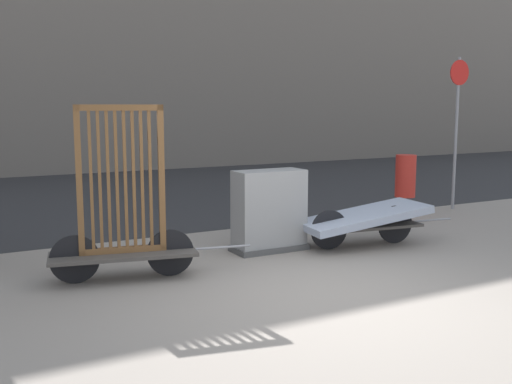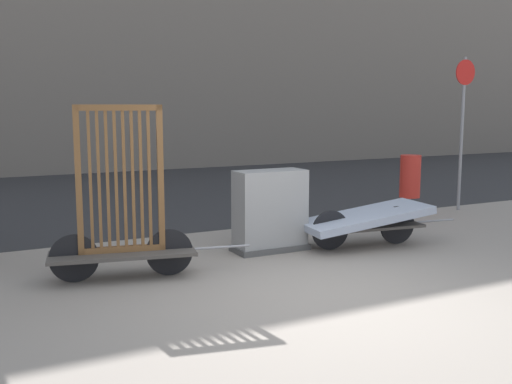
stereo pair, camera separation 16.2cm
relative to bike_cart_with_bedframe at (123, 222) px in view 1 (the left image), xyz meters
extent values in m
plane|color=gray|center=(1.77, -1.78, -0.69)|extent=(60.00, 60.00, 0.00)
cube|color=#2D2D30|center=(1.77, 6.80, -0.68)|extent=(56.00, 9.53, 0.01)
cube|color=#4C4742|center=(-0.01, 0.00, -0.39)|extent=(1.78, 0.92, 0.04)
cylinder|color=black|center=(0.53, -0.11, -0.41)|extent=(0.56, 0.15, 0.57)
cylinder|color=black|center=(-0.55, 0.11, -0.41)|extent=(0.56, 0.15, 0.57)
cylinder|color=gray|center=(1.17, -0.24, -0.39)|extent=(0.69, 0.17, 0.03)
cube|color=brown|center=(-0.01, 0.00, -0.33)|extent=(0.99, 0.27, 0.07)
cube|color=brown|center=(-0.01, 0.00, 1.32)|extent=(0.99, 0.27, 0.07)
cube|color=brown|center=(-0.46, 0.10, 0.50)|extent=(0.08, 0.08, 1.72)
cube|color=brown|center=(0.45, -0.09, 0.50)|extent=(0.08, 0.08, 1.72)
cube|color=brown|center=(-0.33, 0.07, 0.50)|extent=(0.05, 0.06, 1.65)
cube|color=brown|center=(-0.24, 0.05, 0.50)|extent=(0.05, 0.06, 1.65)
cube|color=brown|center=(-0.15, 0.03, 0.50)|extent=(0.05, 0.06, 1.65)
cube|color=brown|center=(-0.05, 0.01, 0.50)|extent=(0.05, 0.06, 1.65)
cube|color=brown|center=(0.04, -0.01, 0.50)|extent=(0.05, 0.06, 1.65)
cube|color=brown|center=(0.13, -0.03, 0.50)|extent=(0.05, 0.06, 1.65)
cube|color=brown|center=(0.23, -0.05, 0.50)|extent=(0.05, 0.06, 1.65)
cube|color=brown|center=(0.32, -0.07, 0.50)|extent=(0.05, 0.06, 1.65)
cube|color=#4C4742|center=(3.54, 0.00, -0.39)|extent=(1.76, 0.81, 0.04)
cylinder|color=black|center=(4.09, -0.07, -0.41)|extent=(0.57, 0.11, 0.57)
cylinder|color=black|center=(3.00, 0.08, -0.41)|extent=(0.57, 0.11, 0.57)
cylinder|color=gray|center=(4.73, -0.16, -0.39)|extent=(0.70, 0.12, 0.03)
cube|color=#9EA8BC|center=(3.54, 0.00, -0.25)|extent=(1.95, 1.11, 0.35)
cube|color=#4C4C4C|center=(2.21, 0.43, -0.65)|extent=(1.06, 0.50, 0.08)
cube|color=gray|center=(2.21, 0.43, -0.12)|extent=(1.00, 0.44, 1.14)
cylinder|color=gray|center=(5.88, 1.68, -0.52)|extent=(0.06, 0.06, 0.34)
cylinder|color=red|center=(5.88, 1.68, 0.04)|extent=(0.38, 0.38, 0.79)
cylinder|color=gray|center=(7.14, 1.68, 0.79)|extent=(0.06, 0.06, 2.96)
cylinder|color=red|center=(7.14, 1.66, 1.98)|extent=(0.48, 0.02, 0.48)
camera|label=1|loc=(-1.91, -6.76, 1.34)|focal=42.00mm
camera|label=2|loc=(-1.77, -6.84, 1.34)|focal=42.00mm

